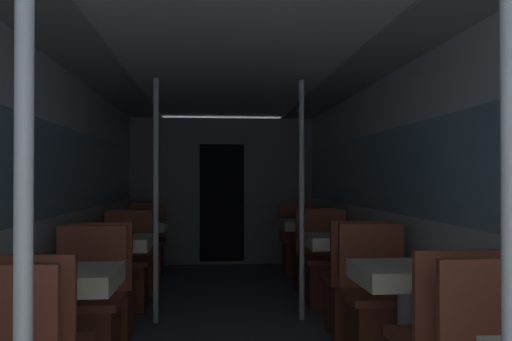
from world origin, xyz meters
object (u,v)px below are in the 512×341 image
chair_left_far_1 (86,326)px  chair_right_far_1 (380,320)px  dining_table_right_1 (407,286)px  dining_table_right_2 (339,249)px  chair_right_near_2 (355,299)px  support_pole_left_2 (156,200)px  chair_left_far_2 (126,278)px  support_pole_right_2 (302,200)px  chair_right_far_2 (327,275)px  chair_left_near_2 (104,303)px  dining_table_left_2 (116,251)px  support_pole_left_0 (23,255)px  dining_table_right_3 (306,230)px  chair_left_near_3 (135,267)px  dining_table_left_1 (64,292)px  support_pole_right_0 (510,249)px  chair_right_near_3 (314,265)px  chair_right_far_3 (299,252)px  chair_left_far_3 (146,254)px  dining_table_left_3 (141,232)px

chair_left_far_1 → chair_right_far_1: same height
dining_table_right_1 → dining_table_right_2: size_ratio=1.00×
chair_right_near_2 → support_pole_left_2: bearing=161.2°
chair_left_far_2 → support_pole_right_2: (1.61, -0.55, 0.76)m
support_pole_left_2 → chair_right_far_2: 1.86m
support_pole_left_2 → chair_right_near_2: 1.86m
chair_left_near_2 → chair_left_far_1: bearing=-90.0°
chair_right_far_1 → dining_table_left_2: bearing=-31.8°
support_pole_left_0 → dining_table_right_3: support_pole_left_0 is taller
chair_left_near_2 → dining_table_right_1: chair_left_near_2 is taller
support_pole_right_2 → support_pole_left_0: bearing=-110.0°
chair_left_near_3 → chair_right_far_2: (1.94, -0.66, 0.00)m
dining_table_left_1 → support_pole_right_0: size_ratio=0.35×
support_pole_left_0 → chair_right_near_3: size_ratio=2.29×
support_pole_right_2 → chair_right_near_3: (0.33, 1.20, -0.76)m
support_pole_left_2 → chair_right_far_1: 2.15m
dining_table_left_2 → chair_left_far_2: 0.64m
dining_table_left_1 → chair_right_near_2: chair_right_near_2 is taller
chair_right_far_1 → dining_table_right_2: size_ratio=1.24×
dining_table_right_2 → chair_right_far_3: 2.32m
chair_left_far_1 → support_pole_right_2: bearing=-143.2°
dining_table_right_2 → chair_right_near_3: chair_right_near_3 is taller
chair_right_near_3 → chair_right_far_3: size_ratio=1.00×
dining_table_left_1 → chair_right_far_3: bearing=64.4°
chair_left_far_2 → dining_table_left_2: bearing=90.0°
dining_table_right_3 → chair_right_far_2: bearing=-90.0°
chair_right_far_1 → chair_right_near_3: bearing=-90.0°
chair_left_near_3 → support_pole_right_2: 2.15m
chair_right_near_2 → chair_right_far_3: size_ratio=1.00×
dining_table_right_2 → support_pole_right_2: support_pole_right_2 is taller
chair_left_far_3 → dining_table_right_3: chair_left_far_3 is taller
chair_left_far_3 → chair_right_far_1: size_ratio=1.00×
chair_left_far_3 → chair_left_near_2: bearing=90.0°
support_pole_left_2 → chair_right_near_3: (1.61, 1.20, -0.76)m
dining_table_left_2 → support_pole_left_2: size_ratio=0.35×
dining_table_left_3 → dining_table_right_3: (1.94, 0.00, 0.00)m
dining_table_left_1 → chair_right_far_2: bearing=49.8°
chair_left_far_1 → chair_right_far_3: size_ratio=1.00×
chair_left_near_2 → support_pole_right_0: bearing=-61.4°
support_pole_right_2 → chair_right_far_2: bearing=58.6°
chair_left_near_2 → support_pole_left_0: bearing=-83.5°
chair_right_far_2 → support_pole_right_2: 1.00m
support_pole_left_0 → chair_left_near_2: 3.07m
chair_left_far_1 → dining_table_right_3: size_ratio=1.24×
support_pole_right_2 → chair_left_far_2: bearing=161.2°
dining_table_right_1 → dining_table_right_3: (0.00, 3.50, 0.00)m
dining_table_left_3 → chair_right_far_1: (1.94, -2.95, -0.33)m
dining_table_right_1 → support_pole_right_0: bearing=-100.8°
dining_table_left_2 → dining_table_right_3: 2.61m
dining_table_right_2 → chair_left_far_2: bearing=164.3°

